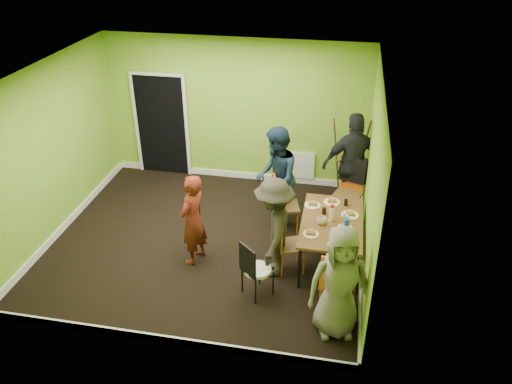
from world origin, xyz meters
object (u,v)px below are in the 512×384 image
chair_bentwood (254,268)px  person_front_end (339,283)px  chair_left_near (286,241)px  person_standing (193,220)px  easel (348,161)px  orange_bottle (328,214)px  chair_left_far (281,201)px  person_left_far (276,178)px  blue_bottle (346,226)px  chair_front_end (337,282)px  person_back_end (354,164)px  chair_back_end (352,176)px  dining_table (332,224)px  thermos (331,214)px  person_left_near (274,228)px

chair_bentwood → person_front_end: bearing=19.9°
chair_left_near → person_standing: person_standing is taller
easel → orange_bottle: 1.84m
chair_left_far → person_left_far: (-0.12, 0.20, 0.32)m
chair_left_far → person_standing: 1.60m
chair_left_far → person_standing: person_standing is taller
easel → blue_bottle: bearing=-89.1°
chair_left_near → chair_front_end: 1.13m
orange_bottle → person_back_end: size_ratio=0.04×
chair_back_end → chair_front_end: chair_back_end is taller
blue_bottle → person_front_end: bearing=-91.9°
person_back_end → person_front_end: bearing=72.4°
chair_bentwood → easel: easel is taller
chair_left_near → blue_bottle: size_ratio=4.45×
easel → person_back_end: 0.37m
orange_bottle → easel: bearing=82.6°
person_standing → person_left_far: (1.06, 1.27, 0.14)m
dining_table → orange_bottle: 0.16m
orange_bottle → person_back_end: person_back_end is taller
chair_left_far → chair_left_near: size_ratio=1.05×
person_standing → thermos: bearing=116.3°
chair_left_near → chair_bentwood: bearing=-49.8°
chair_bentwood → chair_front_end: bearing=32.5°
person_back_end → thermos: bearing=64.2°
chair_front_end → person_left_far: person_left_far is taller
dining_table → orange_bottle: (-0.06, 0.11, 0.10)m
dining_table → person_standing: (-2.04, -0.34, 0.04)m
chair_back_end → person_back_end: (0.00, 0.18, 0.14)m
chair_back_end → person_standing: size_ratio=0.75×
easel → person_front_end: size_ratio=1.05×
easel → person_left_near: size_ratio=1.05×
chair_front_end → chair_left_near: bearing=151.3°
person_back_end → person_front_end: size_ratio=1.17×
chair_bentwood → person_back_end: bearing=105.4°
chair_bentwood → person_left_near: person_left_near is taller
chair_left_near → easel: 2.42m
chair_left_far → person_front_end: person_front_end is taller
orange_bottle → thermos: bearing=-66.5°
person_standing → person_back_end: person_back_end is taller
chair_left_near → person_left_far: 1.34m
dining_table → blue_bottle: 0.36m
easel → blue_bottle: size_ratio=7.75×
chair_back_end → chair_bentwood: chair_back_end is taller
chair_left_far → person_back_end: 1.47m
chair_back_end → thermos: size_ratio=4.54×
blue_bottle → person_left_near: bearing=-171.1°
orange_bottle → chair_back_end: bearing=76.1°
chair_front_end → person_left_far: (-1.12, 2.07, 0.32)m
chair_front_end → person_standing: (-2.18, 0.81, 0.18)m
chair_back_end → easel: size_ratio=0.67×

